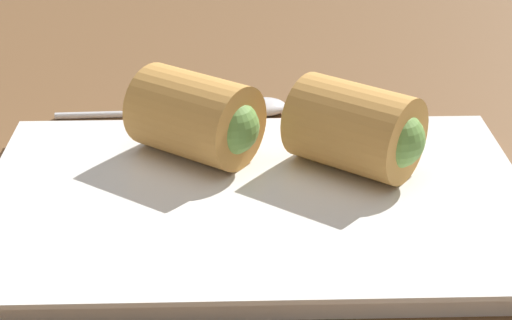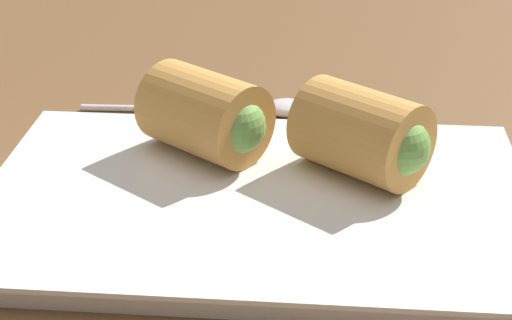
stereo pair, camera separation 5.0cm
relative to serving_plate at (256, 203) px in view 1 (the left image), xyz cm
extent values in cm
cube|color=brown|center=(2.48, -0.57, -1.76)|extent=(180.00, 140.00, 2.00)
cube|color=white|center=(0.00, 0.00, -0.16)|extent=(31.06, 20.41, 1.20)
cube|color=white|center=(0.00, 0.00, 0.59)|extent=(32.30, 21.23, 0.30)
cylinder|color=#D19347|center=(-6.09, -3.11, 3.43)|extent=(9.04, 8.69, 5.38)
sphere|color=#6B9E47|center=(-8.33, -1.39, 3.43)|extent=(3.50, 3.50, 3.50)
cylinder|color=#D19347|center=(3.70, -5.13, 3.43)|extent=(9.04, 8.63, 5.38)
sphere|color=#6B9E47|center=(1.42, -3.46, 3.43)|extent=(3.50, 3.50, 3.50)
cylinder|color=silver|center=(9.12, -14.44, -0.51)|extent=(10.74, 0.88, 0.50)
ellipsoid|color=silver|center=(-1.07, -14.80, -0.19)|extent=(3.37, 2.64, 1.14)
camera|label=1|loc=(1.28, 43.95, 25.36)|focal=60.00mm
camera|label=2|loc=(-3.72, 43.81, 25.36)|focal=60.00mm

